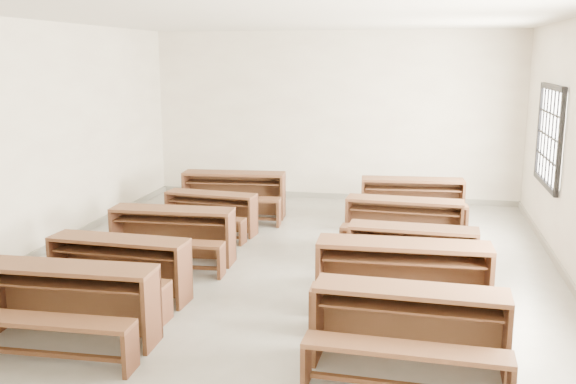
% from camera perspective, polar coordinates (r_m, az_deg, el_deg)
% --- Properties ---
extents(room, '(8.50, 8.50, 3.20)m').
position_cam_1_polar(room, '(8.10, 0.63, 7.91)').
color(room, gray).
rests_on(room, ground).
extents(desk_set_0, '(1.72, 0.94, 0.76)m').
position_cam_1_polar(desk_set_0, '(6.55, -19.02, -9.01)').
color(desk_set_0, brown).
rests_on(desk_set_0, ground).
extents(desk_set_1, '(1.63, 0.89, 0.72)m').
position_cam_1_polar(desk_set_1, '(7.50, -14.93, -6.28)').
color(desk_set_1, brown).
rests_on(desk_set_1, ground).
extents(desk_set_2, '(1.68, 0.93, 0.74)m').
position_cam_1_polar(desk_set_2, '(8.69, -10.31, -3.49)').
color(desk_set_2, brown).
rests_on(desk_set_2, ground).
extents(desk_set_3, '(1.50, 0.88, 0.65)m').
position_cam_1_polar(desk_set_3, '(10.04, -6.95, -1.62)').
color(desk_set_3, brown).
rests_on(desk_set_3, ground).
extents(desk_set_4, '(1.81, 1.05, 0.78)m').
position_cam_1_polar(desk_set_4, '(11.00, -4.87, 0.05)').
color(desk_set_4, brown).
rests_on(desk_set_4, ground).
extents(desk_set_5, '(1.70, 0.92, 0.75)m').
position_cam_1_polar(desk_set_5, '(5.77, 10.73, -11.49)').
color(desk_set_5, brown).
rests_on(desk_set_5, ground).
extents(desk_set_6, '(1.84, 1.00, 0.81)m').
position_cam_1_polar(desk_set_6, '(6.86, 10.16, -7.28)').
color(desk_set_6, brown).
rests_on(desk_set_6, ground).
extents(desk_set_7, '(1.58, 0.87, 0.70)m').
position_cam_1_polar(desk_set_7, '(7.94, 10.97, -5.16)').
color(desk_set_7, brown).
rests_on(desk_set_7, ground).
extents(desk_set_8, '(1.68, 0.93, 0.74)m').
position_cam_1_polar(desk_set_8, '(9.25, 10.25, -2.55)').
color(desk_set_8, brown).
rests_on(desk_set_8, ground).
extents(desk_set_9, '(1.73, 1.00, 0.75)m').
position_cam_1_polar(desk_set_9, '(10.75, 10.97, -0.51)').
color(desk_set_9, brown).
rests_on(desk_set_9, ground).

